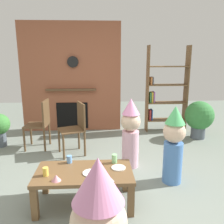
{
  "coord_description": "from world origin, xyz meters",
  "views": [
    {
      "loc": [
        -0.03,
        -2.78,
        1.67
      ],
      "look_at": [
        0.15,
        0.4,
        0.92
      ],
      "focal_mm": 38.05,
      "sensor_mm": 36.0,
      "label": 1
    }
  ],
  "objects": [
    {
      "name": "child_by_the_chairs",
      "position": [
        0.44,
        0.61,
        0.56
      ],
      "size": [
        0.29,
        0.29,
        1.06
      ],
      "rotation": [
        0.0,
        0.0,
        -2.18
      ],
      "color": "#EAB2C6",
      "rests_on": "ground_plane"
    },
    {
      "name": "bookshelf",
      "position": [
        1.43,
        2.4,
        0.87
      ],
      "size": [
        0.9,
        0.28,
        1.9
      ],
      "color": "brown",
      "rests_on": "ground_plane"
    },
    {
      "name": "child_in_pink",
      "position": [
        0.95,
        0.11,
        0.56
      ],
      "size": [
        0.29,
        0.29,
        1.05
      ],
      "rotation": [
        0.0,
        0.0,
        -2.79
      ],
      "color": "#4C7FC6",
      "rests_on": "ground_plane"
    },
    {
      "name": "ground_plane",
      "position": [
        0.0,
        0.0,
        0.0
      ],
      "size": [
        12.0,
        12.0,
        0.0
      ],
      "primitive_type": "plane",
      "color": "gray"
    },
    {
      "name": "brick_fireplace_feature",
      "position": [
        -0.64,
        2.6,
        1.19
      ],
      "size": [
        2.2,
        0.28,
        2.4
      ],
      "color": "#935138",
      "rests_on": "ground_plane"
    },
    {
      "name": "paper_cup_center",
      "position": [
        0.15,
        -0.12,
        0.46
      ],
      "size": [
        0.06,
        0.06,
        0.11
      ],
      "primitive_type": "cylinder",
      "color": "#8CD18C",
      "rests_on": "coffee_table"
    },
    {
      "name": "paper_cup_near_right",
      "position": [
        -0.4,
        -0.09,
        0.45
      ],
      "size": [
        0.06,
        0.06,
        0.09
      ],
      "primitive_type": "cylinder",
      "color": "#669EE0",
      "rests_on": "coffee_table"
    },
    {
      "name": "paper_plate_front",
      "position": [
        -0.12,
        -0.38,
        0.41
      ],
      "size": [
        0.19,
        0.19,
        0.01
      ],
      "primitive_type": "cylinder",
      "color": "white",
      "rests_on": "coffee_table"
    },
    {
      "name": "table_fork",
      "position": [
        0.08,
        -0.51,
        0.41
      ],
      "size": [
        0.08,
        0.14,
        0.01
      ],
      "primitive_type": "cube",
      "rotation": [
        0.0,
        0.0,
        2.03
      ],
      "color": "silver",
      "rests_on": "coffee_table"
    },
    {
      "name": "paper_plate_rear",
      "position": [
        0.19,
        -0.27,
        0.41
      ],
      "size": [
        0.16,
        0.16,
        0.01
      ],
      "primitive_type": "cylinder",
      "color": "white",
      "rests_on": "coffee_table"
    },
    {
      "name": "paper_cup_near_left",
      "position": [
        -0.61,
        -0.4,
        0.45
      ],
      "size": [
        0.06,
        0.06,
        0.09
      ],
      "primitive_type": "cylinder",
      "color": "#F2CC4C",
      "rests_on": "coffee_table"
    },
    {
      "name": "potted_plant_tall",
      "position": [
        2.03,
        1.83,
        0.45
      ],
      "size": [
        0.59,
        0.59,
        0.78
      ],
      "color": "#4C5660",
      "rests_on": "ground_plane"
    },
    {
      "name": "dining_chair_middle",
      "position": [
        -0.42,
        1.16,
        0.51
      ],
      "size": [
        0.51,
        0.51,
        0.9
      ],
      "rotation": [
        0.0,
        0.0,
        3.5
      ],
      "color": "brown",
      "rests_on": "ground_plane"
    },
    {
      "name": "coffee_table",
      "position": [
        -0.21,
        -0.32,
        0.34
      ],
      "size": [
        1.09,
        0.59,
        0.41
      ],
      "color": "brown",
      "rests_on": "ground_plane"
    },
    {
      "name": "birthday_cake_slice",
      "position": [
        -0.48,
        -0.51,
        0.44
      ],
      "size": [
        0.1,
        0.1,
        0.06
      ],
      "primitive_type": "cone",
      "color": "pink",
      "rests_on": "coffee_table"
    },
    {
      "name": "dining_chair_left",
      "position": [
        -1.08,
        1.46,
        0.51
      ],
      "size": [
        0.42,
        0.42,
        0.9
      ],
      "rotation": [
        0.0,
        0.0,
        3.09
      ],
      "color": "brown",
      "rests_on": "ground_plane"
    }
  ]
}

